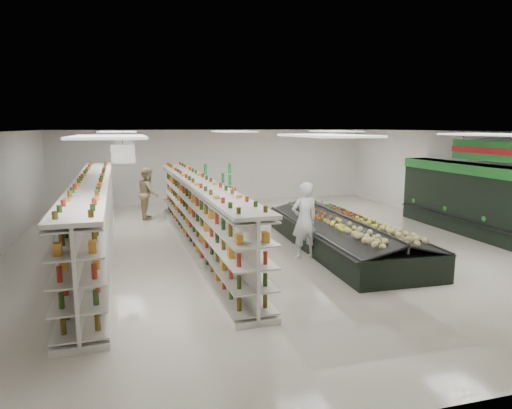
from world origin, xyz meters
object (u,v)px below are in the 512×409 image
object	(u,v)px
soda_endcap	(215,191)
shopper_main	(304,220)
produce_island	(343,234)
shopper_background	(148,193)
gondola_center	(199,217)
gondola_left	(94,220)

from	to	relation	value
soda_endcap	shopper_main	world-z (taller)	shopper_main
produce_island	shopper_background	xyz separation A→B (m)	(-4.92, 5.80, 0.50)
produce_island	shopper_background	size ratio (longest dim) A/B	3.45
gondola_center	shopper_main	size ratio (longest dim) A/B	5.58
soda_endcap	shopper_main	xyz separation A→B (m)	(1.05, -6.76, 0.12)
gondola_center	produce_island	distance (m)	3.99
gondola_center	shopper_main	bearing A→B (deg)	-38.15
shopper_main	shopper_background	size ratio (longest dim) A/B	1.04
produce_island	soda_endcap	world-z (taller)	soda_endcap
produce_island	soda_endcap	size ratio (longest dim) A/B	3.66
produce_island	soda_endcap	xyz separation A→B (m)	(-2.38, 6.27, 0.42)
gondola_left	soda_endcap	distance (m)	6.40
gondola_left	soda_endcap	xyz separation A→B (m)	(4.13, 4.88, -0.05)
produce_island	shopper_background	distance (m)	7.62
gondola_center	shopper_background	distance (m)	4.65
shopper_main	soda_endcap	bearing A→B (deg)	-87.31
soda_endcap	gondola_center	bearing A→B (deg)	-105.47
gondola_center	soda_endcap	size ratio (longest dim) A/B	6.16
soda_endcap	shopper_main	size ratio (longest dim) A/B	0.90
gondola_center	produce_island	bearing A→B (deg)	-20.89
gondola_left	shopper_main	size ratio (longest dim) A/B	5.85
produce_island	shopper_main	world-z (taller)	shopper_main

